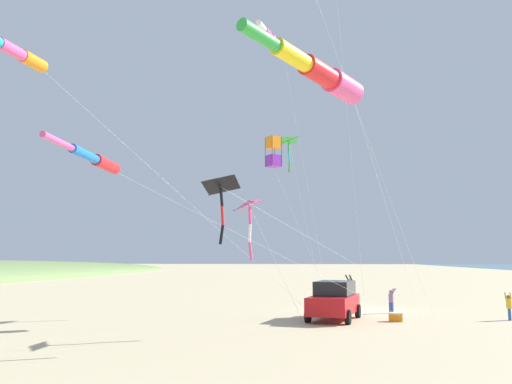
% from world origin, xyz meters
% --- Properties ---
extents(ground_plane, '(600.00, 600.00, 0.00)m').
position_xyz_m(ground_plane, '(0.00, 0.00, 0.00)').
color(ground_plane, '#C6B58C').
extents(parked_car, '(2.71, 4.57, 1.85)m').
position_xyz_m(parked_car, '(-1.51, -4.82, 0.95)').
color(parked_car, red).
rests_on(parked_car, ground_plane).
extents(cooler_box, '(0.62, 0.42, 0.42)m').
position_xyz_m(cooler_box, '(1.35, -5.00, 0.21)').
color(cooler_box, orange).
rests_on(cooler_box, ground_plane).
extents(person_adult_flyer, '(0.67, 0.68, 1.92)m').
position_xyz_m(person_adult_flyer, '(-0.45, 4.37, 1.04)').
color(person_adult_flyer, gold).
rests_on(person_adult_flyer, ground_plane).
extents(person_child_green_jacket, '(0.49, 0.45, 1.36)m').
position_xyz_m(person_child_green_jacket, '(1.55, -1.10, 0.74)').
color(person_child_green_jacket, '#335199').
rests_on(person_child_green_jacket, ground_plane).
extents(person_child_grey_jacket, '(0.34, 0.42, 1.32)m').
position_xyz_m(person_child_grey_jacket, '(6.84, -3.68, 0.72)').
color(person_child_grey_jacket, '#335199').
rests_on(person_child_grey_jacket, ground_plane).
extents(kite_windsock_yellow_midlevel, '(6.51, 13.92, 9.33)m').
position_xyz_m(kite_windsock_yellow_midlevel, '(-1.72, -14.34, 8.94)').
color(kite_windsock_yellow_midlevel, '#EF4C93').
rests_on(kite_windsock_yellow_midlevel, ground_plane).
extents(kite_delta_small_distant, '(2.35, 7.40, 5.44)m').
position_xyz_m(kite_delta_small_distant, '(-4.78, -10.36, 5.07)').
color(kite_delta_small_distant, '#EF4C93').
rests_on(kite_delta_small_distant, ground_plane).
extents(kite_windsock_magenta_far_left, '(11.07, 14.05, 6.17)m').
position_xyz_m(kite_windsock_magenta_far_left, '(-8.65, -15.97, 5.97)').
color(kite_windsock_magenta_far_left, red).
rests_on(kite_windsock_magenta_far_left, ground_plane).
extents(kite_windsock_orange_high_right, '(3.72, 8.31, 17.45)m').
position_xyz_m(kite_windsock_orange_high_right, '(-4.98, 1.20, 16.82)').
color(kite_windsock_orange_high_right, white).
rests_on(kite_windsock_orange_high_right, ground_plane).
extents(kite_box_green_low_center, '(3.38, 3.17, 9.04)m').
position_xyz_m(kite_box_green_low_center, '(-4.39, -5.32, 8.27)').
color(kite_box_green_low_center, orange).
rests_on(kite_box_green_low_center, ground_plane).
extents(kite_delta_red_high_left, '(10.25, 12.48, 5.82)m').
position_xyz_m(kite_delta_red_high_left, '(-5.26, -13.42, 5.42)').
color(kite_delta_red_high_left, black).
rests_on(kite_delta_red_high_left, ground_plane).
extents(kite_delta_long_streamer_right, '(2.24, 8.34, 10.09)m').
position_xyz_m(kite_delta_long_streamer_right, '(-4.00, -1.10, 9.80)').
color(kite_delta_long_streamer_right, green).
rests_on(kite_delta_long_streamer_right, ground_plane).
extents(kite_windsock_blue_topmost, '(8.94, 17.62, 9.75)m').
position_xyz_m(kite_windsock_blue_topmost, '(-11.30, -16.92, 9.42)').
color(kite_windsock_blue_topmost, orange).
rests_on(kite_windsock_blue_topmost, ground_plane).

